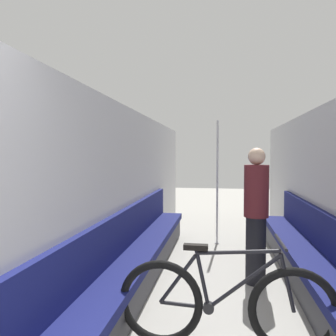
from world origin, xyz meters
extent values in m
cube|color=#B2B2B7|center=(-1.28, 3.22, 1.11)|extent=(0.10, 9.65, 2.22)
cube|color=#3D3D42|center=(-1.01, 3.11, 0.17)|extent=(0.38, 5.26, 0.33)
cube|color=navy|center=(-1.01, 3.11, 0.38)|extent=(0.44, 5.26, 0.10)
cube|color=navy|center=(-1.19, 3.11, 0.68)|extent=(0.07, 5.26, 0.48)
cube|color=#3D3D42|center=(1.01, 3.11, 0.17)|extent=(0.38, 5.26, 0.33)
cube|color=navy|center=(1.01, 3.11, 0.38)|extent=(0.44, 5.26, 0.10)
cube|color=navy|center=(1.19, 3.11, 0.68)|extent=(0.07, 5.26, 0.48)
torus|color=black|center=(-0.51, 2.00, 0.36)|extent=(0.71, 0.07, 0.71)
torus|color=black|center=(0.56, 2.00, 0.36)|extent=(0.71, 0.07, 0.71)
cylinder|color=black|center=(-0.31, 2.00, 0.35)|extent=(0.40, 0.03, 0.05)
cylinder|color=black|center=(-0.37, 2.00, 0.56)|extent=(0.32, 0.03, 0.43)
cylinder|color=black|center=(-0.17, 2.00, 0.59)|extent=(0.14, 0.03, 0.51)
cylinder|color=black|center=(0.17, 2.00, 0.57)|extent=(0.58, 0.03, 0.49)
cylinder|color=black|center=(0.12, 2.00, 0.81)|extent=(0.67, 0.03, 0.08)
cylinder|color=black|center=(0.50, 2.00, 0.59)|extent=(0.14, 0.03, 0.47)
cylinder|color=black|center=(-0.11, 2.00, 0.34)|extent=(0.09, 0.06, 0.09)
cube|color=black|center=(-0.22, 2.00, 0.84)|extent=(0.20, 0.07, 0.04)
cylinder|color=black|center=(0.45, 2.00, 0.91)|extent=(0.02, 0.46, 0.02)
cylinder|color=gray|center=(-0.08, 5.22, 0.01)|extent=(0.08, 0.08, 0.01)
cylinder|color=silver|center=(-0.08, 5.22, 1.10)|extent=(0.04, 0.04, 2.20)
cylinder|color=black|center=(0.41, 3.46, 0.42)|extent=(0.25, 0.25, 0.83)
cylinder|color=#5B1E23|center=(0.41, 3.46, 1.15)|extent=(0.30, 0.30, 0.64)
sphere|color=beige|center=(0.41, 3.46, 1.57)|extent=(0.21, 0.21, 0.21)
camera|label=1|loc=(-0.02, -0.66, 1.59)|focal=35.00mm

